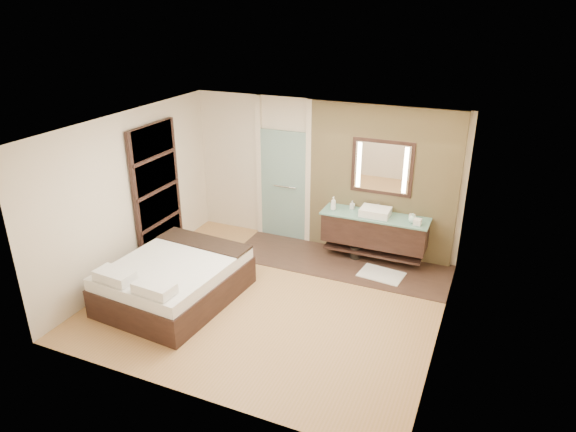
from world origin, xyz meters
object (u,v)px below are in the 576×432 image
at_px(vanity, 374,230).
at_px(mirror_unit, 382,167).
at_px(bed, 175,280).
at_px(waste_bin, 355,252).

bearing_deg(vanity, mirror_unit, 90.00).
xyz_separation_m(bed, waste_bin, (2.17, 2.39, -0.21)).
distance_m(vanity, mirror_unit, 1.10).
xyz_separation_m(vanity, mirror_unit, (0.00, 0.24, 1.07)).
distance_m(vanity, waste_bin, 0.55).
height_order(mirror_unit, waste_bin, mirror_unit).
height_order(vanity, waste_bin, vanity).
distance_m(mirror_unit, bed, 3.89).
relative_size(vanity, bed, 0.85).
bearing_deg(waste_bin, vanity, 12.95).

